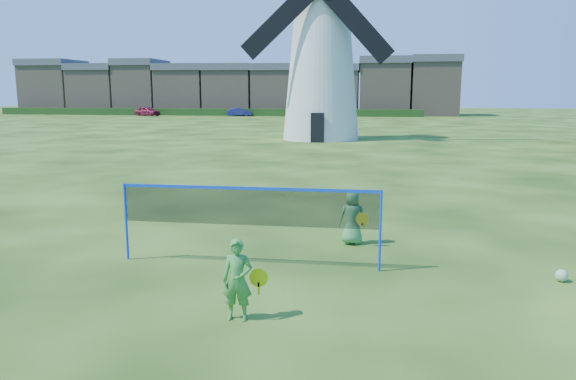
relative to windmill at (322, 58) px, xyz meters
The scene contains 10 objects.
ground 29.80m from the windmill, 86.68° to the right, with size 220.00×220.00×0.00m, color black.
windmill is the anchor object (origin of this frame).
badminton_net 29.13m from the windmill, 87.74° to the right, with size 5.05×0.05×1.55m.
player_girl 31.73m from the windmill, 87.20° to the right, with size 0.65×0.34×1.23m.
player_boy 27.60m from the windmill, 83.50° to the right, with size 0.67×0.45×1.21m.
play_ball 30.17m from the windmill, 76.66° to the right, with size 0.22×0.22×0.22m, color green.
terraced_houses 46.19m from the windmill, 112.04° to the left, with size 66.28×8.40×8.39m.
hedge 42.33m from the windmill, 118.90° to the left, with size 62.00×0.80×1.00m, color #193814.
car_left 44.55m from the windmill, 128.53° to the left, with size 1.55×3.86×1.31m, color maroon.
car_right 39.03m from the windmill, 112.18° to the left, with size 1.21×3.48×1.15m, color navy.
Camera 1 is at (1.68, -9.46, 3.33)m, focal length 33.79 mm.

